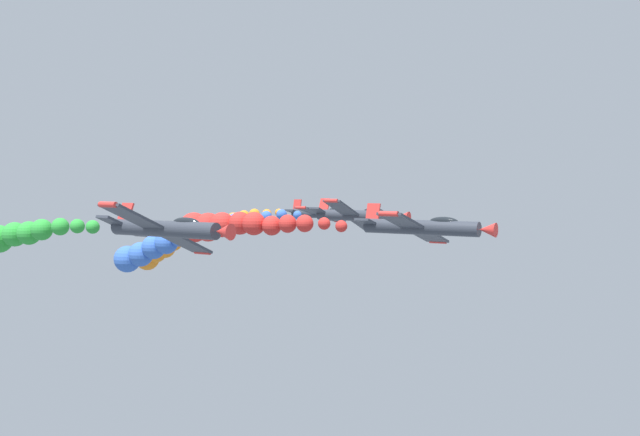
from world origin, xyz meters
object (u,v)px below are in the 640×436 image
at_px(airplane_left_inner, 359,215).
at_px(airplane_left_outer, 325,214).
at_px(airplane_lead, 423,227).
at_px(airplane_right_inner, 166,229).

relative_size(airplane_left_inner, airplane_left_outer, 1.00).
distance_m(airplane_lead, airplane_right_inner, 18.57).
height_order(airplane_left_inner, airplane_left_outer, airplane_left_inner).
bearing_deg(airplane_left_inner, airplane_right_inner, 1.36).
bearing_deg(airplane_right_inner, airplane_lead, 139.39).
relative_size(airplane_lead, airplane_right_inner, 1.00).
bearing_deg(airplane_left_outer, airplane_right_inner, 16.81).
height_order(airplane_lead, airplane_right_inner, airplane_right_inner).
distance_m(airplane_lead, airplane_left_inner, 18.37).
xyz_separation_m(airplane_left_inner, airplane_right_inner, (27.34, 0.65, 0.18)).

